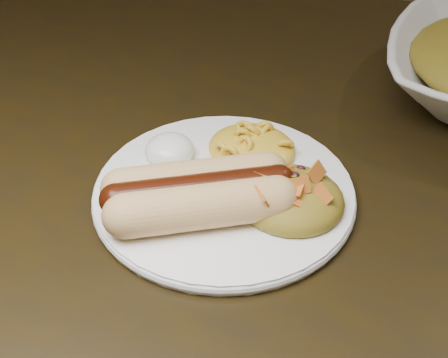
% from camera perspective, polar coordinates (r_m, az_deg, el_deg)
% --- Properties ---
extents(table, '(1.60, 0.90, 0.75)m').
position_cam_1_polar(table, '(0.73, -3.46, -1.68)').
color(table, black).
rests_on(table, floor).
extents(plate, '(0.29, 0.29, 0.01)m').
position_cam_1_polar(plate, '(0.58, 0.00, -1.24)').
color(plate, white).
rests_on(plate, table).
extents(hotdog, '(0.13, 0.14, 0.04)m').
position_cam_1_polar(hotdog, '(0.54, -2.31, -1.26)').
color(hotdog, '#F4B488').
rests_on(hotdog, plate).
extents(mac_and_cheese, '(0.11, 0.10, 0.03)m').
position_cam_1_polar(mac_and_cheese, '(0.62, 2.60, 3.80)').
color(mac_and_cheese, gold).
rests_on(mac_and_cheese, plate).
extents(sour_cream, '(0.06, 0.06, 0.03)m').
position_cam_1_polar(sour_cream, '(0.61, -5.02, 3.15)').
color(sour_cream, white).
rests_on(sour_cream, plate).
extents(taco_salad, '(0.10, 0.09, 0.04)m').
position_cam_1_polar(taco_salad, '(0.55, 6.16, -1.06)').
color(taco_salad, '#B9791C').
rests_on(taco_salad, plate).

